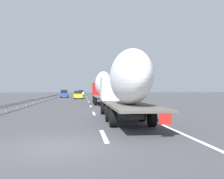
{
  "coord_description": "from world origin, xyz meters",
  "views": [
    {
      "loc": [
        -9.21,
        -0.89,
        2.08
      ],
      "look_at": [
        20.79,
        -4.32,
        2.07
      ],
      "focal_mm": 40.42,
      "sensor_mm": 36.0,
      "label": 1
    }
  ],
  "objects_px": {
    "truck_lead": "(103,86)",
    "road_sign": "(109,89)",
    "car_blue_sedan": "(64,94)",
    "car_yellow_coupe": "(78,95)",
    "truck_trailing": "(126,83)",
    "car_white_van": "(81,93)"
  },
  "relations": [
    {
      "from": "road_sign",
      "to": "car_blue_sedan",
      "type": "bearing_deg",
      "value": 51.86
    },
    {
      "from": "truck_lead",
      "to": "truck_trailing",
      "type": "xyz_separation_m",
      "value": [
        -19.35,
        0.0,
        0.01
      ]
    },
    {
      "from": "car_white_van",
      "to": "car_yellow_coupe",
      "type": "bearing_deg",
      "value": 179.41
    },
    {
      "from": "car_white_van",
      "to": "road_sign",
      "type": "relative_size",
      "value": 1.46
    },
    {
      "from": "truck_lead",
      "to": "road_sign",
      "type": "distance_m",
      "value": 21.33
    },
    {
      "from": "car_blue_sedan",
      "to": "road_sign",
      "type": "distance_m",
      "value": 13.51
    },
    {
      "from": "car_white_van",
      "to": "car_yellow_coupe",
      "type": "height_order",
      "value": "car_white_van"
    },
    {
      "from": "car_white_van",
      "to": "car_yellow_coupe",
      "type": "xyz_separation_m",
      "value": [
        -34.09,
        0.35,
        -0.02
      ]
    },
    {
      "from": "truck_lead",
      "to": "truck_trailing",
      "type": "height_order",
      "value": "truck_lead"
    },
    {
      "from": "truck_lead",
      "to": "car_blue_sedan",
      "type": "xyz_separation_m",
      "value": [
        29.41,
        7.48,
        -1.53
      ]
    },
    {
      "from": "car_blue_sedan",
      "to": "road_sign",
      "type": "bearing_deg",
      "value": -128.14
    },
    {
      "from": "car_white_van",
      "to": "road_sign",
      "type": "height_order",
      "value": "road_sign"
    },
    {
      "from": "truck_trailing",
      "to": "car_yellow_coupe",
      "type": "relative_size",
      "value": 3.15
    },
    {
      "from": "truck_lead",
      "to": "car_blue_sedan",
      "type": "distance_m",
      "value": 30.38
    },
    {
      "from": "road_sign",
      "to": "truck_trailing",
      "type": "bearing_deg",
      "value": 175.62
    },
    {
      "from": "truck_lead",
      "to": "car_yellow_coupe",
      "type": "xyz_separation_m",
      "value": [
        19.9,
        3.78,
        -1.58
      ]
    },
    {
      "from": "car_white_van",
      "to": "car_blue_sedan",
      "type": "relative_size",
      "value": 1.13
    },
    {
      "from": "truck_lead",
      "to": "car_blue_sedan",
      "type": "relative_size",
      "value": 2.95
    },
    {
      "from": "truck_lead",
      "to": "road_sign",
      "type": "relative_size",
      "value": 3.82
    },
    {
      "from": "truck_lead",
      "to": "car_blue_sedan",
      "type": "height_order",
      "value": "truck_lead"
    },
    {
      "from": "car_yellow_coupe",
      "to": "truck_trailing",
      "type": "bearing_deg",
      "value": -174.5
    },
    {
      "from": "car_blue_sedan",
      "to": "car_yellow_coupe",
      "type": "relative_size",
      "value": 0.97
    }
  ]
}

